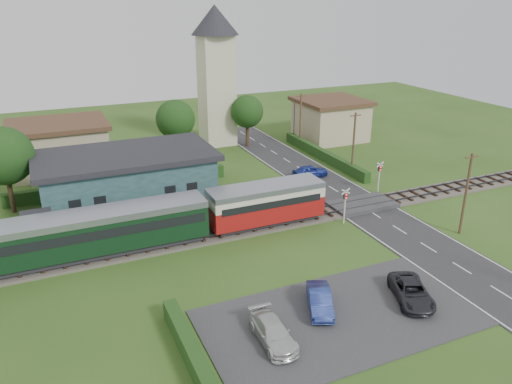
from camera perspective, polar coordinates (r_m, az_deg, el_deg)
name	(u,v)px	position (r m, az deg, el deg)	size (l,w,h in m)	color
ground	(276,235)	(41.76, 2.29, -4.90)	(120.00, 120.00, 0.00)	#2D4C19
railway_track	(266,224)	(43.34, 1.13, -3.69)	(76.00, 3.20, 0.49)	#4C443D
road	(375,215)	(46.65, 13.41, -2.52)	(6.00, 70.00, 0.05)	#28282B
car_park	(339,318)	(32.18, 9.50, -14.00)	(17.00, 9.00, 0.08)	#333335
crossing_deck	(362,205)	(48.03, 12.02, -1.42)	(6.20, 3.40, 0.45)	#333335
platform	(143,229)	(43.34, -12.81, -4.10)	(30.00, 3.00, 0.45)	gray
equipment_hut	(38,229)	(42.21, -23.66, -3.90)	(2.30, 2.30, 2.55)	beige
station_building	(127,180)	(47.70, -14.49, 1.38)	(16.00, 9.00, 5.30)	#284248
train	(56,238)	(39.10, -21.87, -4.94)	(43.20, 2.90, 3.40)	#232328
church_tower	(216,66)	(65.72, -4.60, 14.18)	(6.00, 6.00, 17.60)	beige
house_west	(59,146)	(60.60, -21.55, 4.92)	(10.80, 8.80, 5.50)	tan
house_east	(330,119)	(69.98, 8.49, 8.28)	(8.80, 8.80, 5.50)	tan
hedge_carpark	(191,352)	(28.59, -7.46, -17.67)	(0.80, 9.00, 1.20)	#193814
hedge_roadside	(323,155)	(61.03, 7.71, 4.21)	(0.80, 18.00, 1.20)	#193814
hedge_station	(121,185)	(52.59, -15.17, 0.83)	(22.00, 0.80, 1.30)	#193814
tree_a	(4,156)	(49.40, -26.89, 3.68)	(5.20, 5.20, 8.00)	#332316
tree_b	(175,119)	(59.91, -9.20, 8.19)	(4.60, 4.60, 7.34)	#332316
tree_c	(247,112)	(64.98, -1.03, 9.17)	(4.20, 4.20, 6.78)	#332316
utility_pole_b	(466,193)	(43.95, 22.87, -0.12)	(1.40, 0.22, 7.00)	#473321
utility_pole_c	(353,143)	(55.38, 11.08, 5.47)	(1.40, 0.22, 7.00)	#473321
utility_pole_d	(300,120)	(65.23, 5.10, 8.21)	(1.40, 0.22, 7.00)	#473321
crossing_signal_near	(345,201)	(43.54, 10.16, -1.00)	(0.84, 0.28, 3.28)	silver
crossing_signal_far	(379,173)	(51.19, 13.93, 2.16)	(0.84, 0.28, 3.28)	silver
streetlamp_east	(294,115)	(70.47, 4.41, 8.75)	(0.30, 0.30, 5.15)	#3F3F47
car_on_road	(310,171)	(54.77, 6.21, 2.38)	(1.57, 3.90, 1.33)	navy
car_park_blue	(320,300)	(32.35, 7.30, -12.16)	(1.38, 3.95, 1.30)	navy
car_park_silver	(273,332)	(29.55, 1.94, -15.72)	(1.74, 4.29, 1.24)	silver
car_park_dark	(411,292)	(34.44, 17.34, -10.83)	(2.09, 4.53, 1.26)	#27272E
pedestrian_near	(227,202)	(44.89, -3.34, -1.12)	(0.63, 0.41, 1.73)	gray
pedestrian_far	(79,230)	(42.19, -19.54, -4.12)	(0.73, 0.57, 1.50)	gray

